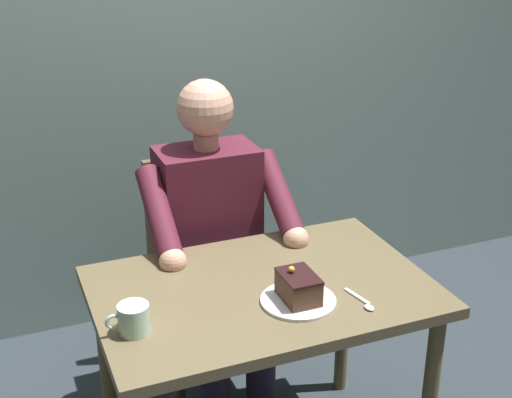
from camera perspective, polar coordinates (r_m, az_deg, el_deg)
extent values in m
cube|color=brown|center=(2.20, 0.52, -7.47)|extent=(1.03, 0.68, 0.04)
cylinder|color=brown|center=(2.77, 7.09, -9.09)|extent=(0.05, 0.05, 0.70)
cylinder|color=brown|center=(2.52, -11.96, -13.08)|extent=(0.05, 0.05, 0.70)
cube|color=brown|center=(2.78, -3.85, -6.88)|extent=(0.42, 0.42, 0.04)
cube|color=brown|center=(2.83, -5.20, -0.78)|extent=(0.38, 0.04, 0.45)
cylinder|color=brown|center=(2.80, 1.02, -11.70)|extent=(0.04, 0.04, 0.43)
cylinder|color=brown|center=(2.71, -6.21, -13.26)|extent=(0.04, 0.04, 0.43)
cylinder|color=brown|center=(3.08, -1.61, -8.17)|extent=(0.04, 0.04, 0.43)
cylinder|color=brown|center=(3.00, -8.15, -9.42)|extent=(0.04, 0.04, 0.43)
cube|color=#531B2C|center=(2.63, -3.88, -1.54)|extent=(0.36, 0.22, 0.54)
sphere|color=#DEA488|center=(2.48, -4.14, 7.36)|extent=(0.20, 0.20, 0.20)
cylinder|color=#DEA488|center=(2.52, -4.07, 4.73)|extent=(0.09, 0.09, 0.06)
cylinder|color=#531B2C|center=(2.53, 1.77, 0.47)|extent=(0.08, 0.33, 0.26)
sphere|color=#DEA488|center=(2.45, 3.24, -3.22)|extent=(0.09, 0.09, 0.09)
cylinder|color=#531B2C|center=(2.40, -7.89, -1.03)|extent=(0.08, 0.33, 0.26)
sphere|color=#DEA488|center=(2.31, -6.74, -5.00)|extent=(0.09, 0.09, 0.09)
cylinder|color=#2C253C|center=(2.69, -1.07, -7.91)|extent=(0.13, 0.38, 0.14)
cylinder|color=#2C253C|center=(2.64, -4.76, -8.63)|extent=(0.13, 0.38, 0.14)
cylinder|color=#2C253C|center=(2.68, 0.39, -13.87)|extent=(0.11, 0.11, 0.41)
cylinder|color=#2C253C|center=(2.63, -3.37, -14.73)|extent=(0.11, 0.11, 0.41)
cylinder|color=white|center=(2.11, 3.42, -8.19)|extent=(0.22, 0.22, 0.01)
cube|color=#543424|center=(2.09, 3.45, -7.20)|extent=(0.10, 0.13, 0.07)
cube|color=black|center=(2.07, 3.48, -6.22)|extent=(0.10, 0.14, 0.01)
sphere|color=gold|center=(2.07, 2.89, -5.70)|extent=(0.02, 0.02, 0.02)
cylinder|color=#B5DEC4|center=(1.98, -9.84, -9.52)|extent=(0.09, 0.09, 0.09)
torus|color=#B5DEC4|center=(1.97, -11.46, -9.70)|extent=(0.05, 0.01, 0.05)
cylinder|color=black|center=(1.96, -9.91, -8.62)|extent=(0.08, 0.08, 0.01)
cube|color=silver|center=(2.15, 8.18, -7.80)|extent=(0.03, 0.11, 0.01)
ellipsoid|color=silver|center=(2.10, 9.13, -8.65)|extent=(0.03, 0.04, 0.01)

